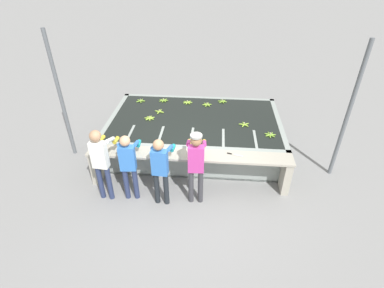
{
  "coord_description": "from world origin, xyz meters",
  "views": [
    {
      "loc": [
        0.52,
        -5.05,
        4.6
      ],
      "look_at": [
        0.0,
        1.02,
        0.6
      ],
      "focal_mm": 28.0,
      "sensor_mm": 36.0,
      "label": 1
    }
  ],
  "objects_px": {
    "banana_bunch_floating_5": "(207,105)",
    "support_post_left": "(61,98)",
    "worker_3": "(196,162)",
    "knife_0": "(233,154)",
    "banana_bunch_floating_0": "(222,101)",
    "support_post_right": "(348,114)",
    "worker_1": "(128,162)",
    "banana_bunch_floating_6": "(164,100)",
    "banana_bunch_floating_1": "(159,112)",
    "banana_bunch_floating_8": "(270,135)",
    "worker_0": "(101,159)",
    "banana_bunch_floating_7": "(188,102)",
    "banana_bunch_floating_4": "(244,124)",
    "banana_bunch_floating_3": "(141,101)",
    "banana_bunch_floating_2": "(150,118)",
    "worker_2": "(160,166)"
  },
  "relations": [
    {
      "from": "worker_2",
      "to": "support_post_right",
      "type": "relative_size",
      "value": 0.5
    },
    {
      "from": "worker_1",
      "to": "banana_bunch_floating_6",
      "type": "relative_size",
      "value": 5.62
    },
    {
      "from": "banana_bunch_floating_2",
      "to": "support_post_right",
      "type": "height_order",
      "value": "support_post_right"
    },
    {
      "from": "worker_3",
      "to": "banana_bunch_floating_3",
      "type": "distance_m",
      "value": 3.54
    },
    {
      "from": "support_post_right",
      "to": "worker_1",
      "type": "bearing_deg",
      "value": -165.18
    },
    {
      "from": "worker_1",
      "to": "banana_bunch_floating_1",
      "type": "xyz_separation_m",
      "value": [
        0.21,
        2.39,
        -0.06
      ]
    },
    {
      "from": "banana_bunch_floating_5",
      "to": "support_post_left",
      "type": "height_order",
      "value": "support_post_left"
    },
    {
      "from": "worker_1",
      "to": "banana_bunch_floating_4",
      "type": "distance_m",
      "value": 3.1
    },
    {
      "from": "banana_bunch_floating_5",
      "to": "banana_bunch_floating_6",
      "type": "height_order",
      "value": "same"
    },
    {
      "from": "banana_bunch_floating_0",
      "to": "worker_1",
      "type": "bearing_deg",
      "value": -121.04
    },
    {
      "from": "worker_3",
      "to": "banana_bunch_floating_7",
      "type": "bearing_deg",
      "value": 98.77
    },
    {
      "from": "worker_3",
      "to": "banana_bunch_floating_5",
      "type": "relative_size",
      "value": 5.96
    },
    {
      "from": "worker_3",
      "to": "banana_bunch_floating_6",
      "type": "height_order",
      "value": "worker_3"
    },
    {
      "from": "banana_bunch_floating_1",
      "to": "support_post_left",
      "type": "distance_m",
      "value": 2.46
    },
    {
      "from": "banana_bunch_floating_0",
      "to": "banana_bunch_floating_5",
      "type": "height_order",
      "value": "same"
    },
    {
      "from": "banana_bunch_floating_1",
      "to": "banana_bunch_floating_8",
      "type": "bearing_deg",
      "value": -18.78
    },
    {
      "from": "worker_0",
      "to": "banana_bunch_floating_1",
      "type": "xyz_separation_m",
      "value": [
        0.76,
        2.45,
        -0.15
      ]
    },
    {
      "from": "banana_bunch_floating_8",
      "to": "banana_bunch_floating_1",
      "type": "bearing_deg",
      "value": 161.22
    },
    {
      "from": "worker_3",
      "to": "knife_0",
      "type": "height_order",
      "value": "worker_3"
    },
    {
      "from": "banana_bunch_floating_3",
      "to": "knife_0",
      "type": "distance_m",
      "value": 3.58
    },
    {
      "from": "worker_0",
      "to": "banana_bunch_floating_7",
      "type": "distance_m",
      "value": 3.42
    },
    {
      "from": "worker_3",
      "to": "banana_bunch_floating_6",
      "type": "xyz_separation_m",
      "value": [
        -1.18,
        3.11,
        -0.15
      ]
    },
    {
      "from": "worker_0",
      "to": "banana_bunch_floating_1",
      "type": "height_order",
      "value": "worker_0"
    },
    {
      "from": "banana_bunch_floating_6",
      "to": "banana_bunch_floating_4",
      "type": "bearing_deg",
      "value": -28.79
    },
    {
      "from": "worker_2",
      "to": "banana_bunch_floating_7",
      "type": "distance_m",
      "value": 3.15
    },
    {
      "from": "banana_bunch_floating_1",
      "to": "banana_bunch_floating_2",
      "type": "height_order",
      "value": "same"
    },
    {
      "from": "worker_0",
      "to": "banana_bunch_floating_3",
      "type": "bearing_deg",
      "value": 88.33
    },
    {
      "from": "banana_bunch_floating_1",
      "to": "banana_bunch_floating_5",
      "type": "distance_m",
      "value": 1.38
    },
    {
      "from": "support_post_left",
      "to": "banana_bunch_floating_7",
      "type": "bearing_deg",
      "value": 27.86
    },
    {
      "from": "worker_2",
      "to": "banana_bunch_floating_4",
      "type": "xyz_separation_m",
      "value": [
        1.79,
        1.98,
        -0.07
      ]
    },
    {
      "from": "knife_0",
      "to": "banana_bunch_floating_0",
      "type": "bearing_deg",
      "value": 94.81
    },
    {
      "from": "banana_bunch_floating_2",
      "to": "banana_bunch_floating_8",
      "type": "distance_m",
      "value": 3.09
    },
    {
      "from": "banana_bunch_floating_3",
      "to": "banana_bunch_floating_7",
      "type": "height_order",
      "value": "same"
    },
    {
      "from": "banana_bunch_floating_2",
      "to": "support_post_left",
      "type": "height_order",
      "value": "support_post_left"
    },
    {
      "from": "worker_3",
      "to": "banana_bunch_floating_7",
      "type": "xyz_separation_m",
      "value": [
        -0.47,
        3.04,
        -0.15
      ]
    },
    {
      "from": "banana_bunch_floating_7",
      "to": "support_post_left",
      "type": "distance_m",
      "value": 3.35
    },
    {
      "from": "banana_bunch_floating_0",
      "to": "banana_bunch_floating_5",
      "type": "xyz_separation_m",
      "value": [
        -0.44,
        -0.25,
        0.0
      ]
    },
    {
      "from": "worker_1",
      "to": "support_post_right",
      "type": "bearing_deg",
      "value": 14.82
    },
    {
      "from": "support_post_right",
      "to": "banana_bunch_floating_1",
      "type": "bearing_deg",
      "value": 164.79
    },
    {
      "from": "worker_2",
      "to": "worker_3",
      "type": "relative_size",
      "value": 0.95
    },
    {
      "from": "banana_bunch_floating_5",
      "to": "banana_bunch_floating_6",
      "type": "xyz_separation_m",
      "value": [
        -1.27,
        0.18,
        -0.0
      ]
    },
    {
      "from": "worker_2",
      "to": "banana_bunch_floating_5",
      "type": "relative_size",
      "value": 5.65
    },
    {
      "from": "banana_bunch_floating_0",
      "to": "support_post_right",
      "type": "bearing_deg",
      "value": -36.71
    },
    {
      "from": "banana_bunch_floating_8",
      "to": "support_post_left",
      "type": "relative_size",
      "value": 0.09
    },
    {
      "from": "support_post_right",
      "to": "banana_bunch_floating_0",
      "type": "bearing_deg",
      "value": 143.29
    },
    {
      "from": "worker_3",
      "to": "support_post_left",
      "type": "relative_size",
      "value": 0.52
    },
    {
      "from": "banana_bunch_floating_7",
      "to": "banana_bunch_floating_8",
      "type": "bearing_deg",
      "value": -37.0
    },
    {
      "from": "banana_bunch_floating_0",
      "to": "knife_0",
      "type": "distance_m",
      "value": 2.64
    },
    {
      "from": "worker_0",
      "to": "worker_3",
      "type": "distance_m",
      "value": 1.93
    },
    {
      "from": "banana_bunch_floating_0",
      "to": "banana_bunch_floating_8",
      "type": "relative_size",
      "value": 1.01
    }
  ]
}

